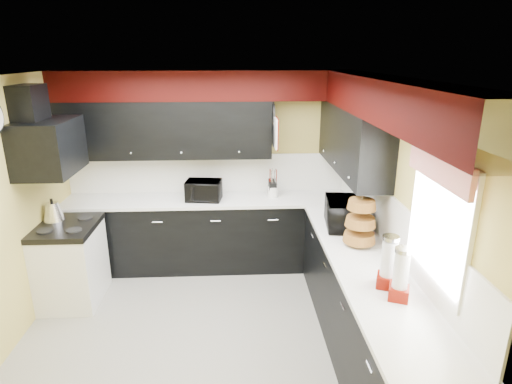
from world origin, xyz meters
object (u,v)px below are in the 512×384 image
(kettle, at_px, (53,211))
(microwave, at_px, (344,213))
(utensil_crock, at_px, (273,192))
(knife_block, at_px, (272,188))
(toaster_oven, at_px, (204,190))

(kettle, bearing_deg, microwave, -7.22)
(utensil_crock, height_order, kettle, kettle)
(microwave, bearing_deg, utensil_crock, 39.75)
(utensil_crock, distance_m, knife_block, 0.05)
(knife_block, bearing_deg, utensil_crock, -77.69)
(knife_block, bearing_deg, toaster_oven, -175.53)
(microwave, xyz_separation_m, kettle, (-3.16, 0.40, -0.07))
(knife_block, height_order, kettle, knife_block)
(toaster_oven, relative_size, kettle, 1.90)
(microwave, xyz_separation_m, knife_block, (-0.67, 1.04, -0.04))
(utensil_crock, bearing_deg, toaster_oven, -175.70)
(toaster_oven, bearing_deg, knife_block, 14.05)
(microwave, height_order, knife_block, microwave)
(utensil_crock, relative_size, knife_block, 0.64)
(toaster_oven, xyz_separation_m, knife_block, (0.87, 0.10, -0.02))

